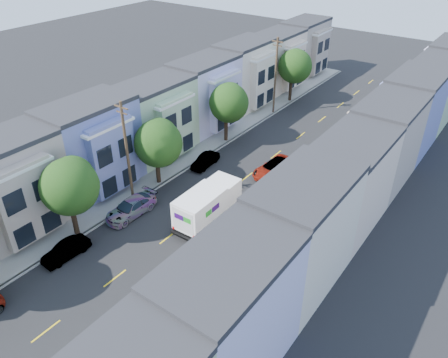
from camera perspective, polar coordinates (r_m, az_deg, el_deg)
name	(u,v)px	position (r m, az deg, el deg)	size (l,w,h in m)	color
ground	(169,237)	(37.69, -7.24, -7.55)	(160.00, 160.00, 0.00)	black
road_slab	(262,165)	(47.54, 4.98, 1.78)	(12.00, 70.00, 0.02)	black
curb_left	(217,149)	(50.45, -0.87, 3.89)	(0.30, 70.00, 0.15)	gray
curb_right	(313,182)	(45.19, 11.50, -0.45)	(0.30, 70.00, 0.15)	gray
sidewalk_left	(208,146)	(51.16, -2.04, 4.29)	(2.60, 70.00, 0.15)	gray
sidewalk_right	(324,187)	(44.79, 12.99, -0.97)	(2.60, 70.00, 0.15)	gray
centerline	(262,165)	(47.55, 4.98, 1.77)	(0.12, 70.00, 0.01)	gold
townhouse_row_left	(184,138)	(53.37, -5.28, 5.32)	(5.00, 70.00, 8.50)	beige
townhouse_row_right	(361,200)	(43.84, 17.45, -2.62)	(5.00, 70.00, 8.50)	beige
tree_b	(69,186)	(36.77, -19.60, -0.92)	(4.69, 4.69, 7.35)	black
tree_c	(158,143)	(42.39, -8.67, 4.63)	(4.66, 4.66, 6.96)	black
tree_d	(228,103)	(50.33, 0.55, 9.91)	(4.52, 4.52, 7.20)	black
tree_e	(294,66)	(62.95, 9.18, 14.34)	(4.70, 4.70, 7.53)	black
tree_far_r	(376,106)	(55.27, 19.25, 8.95)	(3.10, 3.10, 5.41)	black
utility_pole_near	(127,154)	(39.86, -12.52, 3.22)	(1.60, 0.26, 10.00)	#42301E
utility_pole_far	(275,76)	(58.62, 6.73, 13.19)	(1.60, 0.26, 10.00)	#42301E
fedex_truck	(207,204)	(38.15, -2.17, -3.26)	(2.64, 6.85, 3.28)	white
lead_sedan	(275,168)	(45.64, 6.63, 1.40)	(2.54, 5.51, 1.53)	black
parked_left_b	(66,251)	(37.29, -19.93, -8.79)	(1.36, 3.87, 1.29)	black
parked_left_c	(131,208)	(40.39, -12.04, -3.68)	(2.11, 5.01, 1.50)	#ABB1B8
parked_left_d	(205,161)	(47.01, -2.45, 2.39)	(1.35, 3.81, 1.27)	#480613
parked_right_a	(138,322)	(30.62, -11.11, -17.91)	(1.97, 4.68, 1.41)	#56595B
parked_right_b	(191,276)	(33.16, -4.39, -12.55)	(1.48, 3.86, 1.25)	white
parked_right_c	(311,166)	(46.70, 11.34, 1.70)	(1.61, 4.57, 1.52)	black
parked_right_d	(349,133)	(55.11, 15.97, 5.81)	(2.14, 4.65, 1.29)	black
motorcycle	(113,351)	(29.92, -14.29, -20.98)	(0.27, 1.95, 0.78)	black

